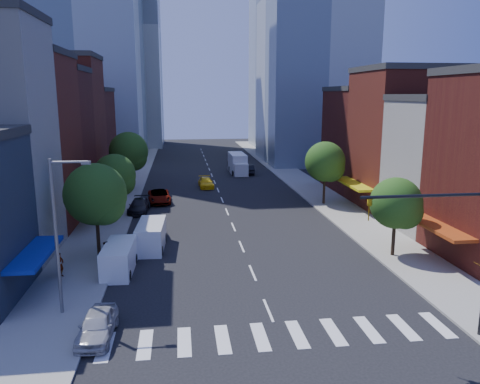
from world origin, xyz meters
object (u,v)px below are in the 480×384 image
Objects in this scene: cargo_van_near at (119,259)px; traffic_car_far at (235,161)px; cargo_van_far at (151,236)px; pedestrian_far at (106,255)px; parked_car_rear at (139,206)px; parked_car_second at (153,230)px; traffic_car_oncoming at (249,169)px; pedestrian_near at (60,265)px; box_truck at (238,164)px; taxi at (206,183)px; parked_car_front at (97,325)px; parked_car_third at (159,196)px.

traffic_car_far is at bearing 76.32° from cargo_van_near.
cargo_van_far is 2.74× the size of pedestrian_far.
pedestrian_far is (-1.00, -16.96, 0.40)m from parked_car_rear.
traffic_car_oncoming is at bearing 61.64° from parked_car_second.
parked_car_rear is 2.82× the size of pedestrian_near.
parked_car_second is 10.00m from parked_car_rear.
pedestrian_near is at bearing -97.89° from parked_car_rear.
traffic_car_far is at bearing 86.07° from box_truck.
taxi is at bearing 77.61° from cargo_van_near.
cargo_van_far reaches higher than traffic_car_oncoming.
cargo_van_near is 52.04m from traffic_car_far.
box_truck is (13.84, 24.10, 0.77)m from parked_car_rear.
cargo_van_far is at bearing -108.77° from box_truck.
taxi is 2.64× the size of pedestrian_near.
box_truck reaches higher than cargo_van_near.
taxi is (6.02, 22.79, -0.09)m from parked_car_second.
parked_car_front is 61.05m from traffic_car_far.
taxi is 2.40× the size of pedestrian_far.
cargo_van_near reaches higher than parked_car_rear.
box_truck is at bearing 81.59° from traffic_car_far.
cargo_van_far reaches higher than parked_car_front.
pedestrian_near is (-11.90, -31.44, 0.36)m from taxi.
pedestrian_far is (-14.84, -41.06, -0.37)m from box_truck.
parked_car_third reaches higher than traffic_car_oncoming.
parked_car_second reaches higher than parked_car_rear.
parked_car_rear is at bearing -124.37° from taxi.
cargo_van_far reaches higher than traffic_car_far.
pedestrian_far reaches higher than traffic_car_far.
parked_car_rear is at bearing -120.81° from box_truck.
parked_car_second is 43.85m from traffic_car_far.
box_truck is (11.84, 19.63, 0.75)m from parked_car_third.
parked_car_second is 0.59× the size of box_truck.
pedestrian_far reaches higher than traffic_car_oncoming.
pedestrian_far is (-2.99, -4.23, 0.02)m from cargo_van_far.
parked_car_front is 53.00m from box_truck.
cargo_van_far reaches higher than parked_car_second.
parked_car_second is 2.40× the size of pedestrian_far.
pedestrian_far is (-9.02, -29.95, 0.45)m from taxi.
pedestrian_near is at bearing -113.42° from taxi.
traffic_car_far is (-1.29, 8.94, 0.08)m from traffic_car_oncoming.
box_truck is at bearing 53.14° from parked_car_third.
traffic_car_oncoming is 2.31× the size of pedestrian_far.
parked_car_rear is 1.04× the size of traffic_car_far.
taxi is 0.59× the size of box_truck.
box_truck is (5.82, 11.11, 0.82)m from taxi.
pedestrian_far reaches higher than pedestrian_near.
box_truck reaches higher than parked_car_second.
parked_car_third is 17.20m from cargo_van_far.
parked_car_front is 40.84m from taxi.
parked_car_rear reaches higher than taxi.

